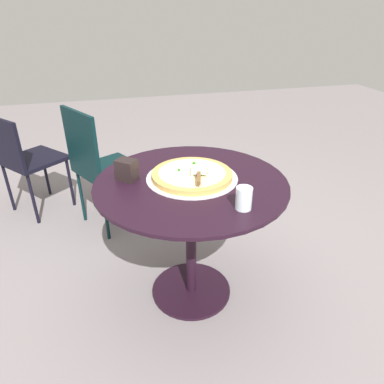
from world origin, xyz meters
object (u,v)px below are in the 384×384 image
at_px(pizza_on_tray, 192,175).
at_px(drinking_cup, 244,198).
at_px(patio_table, 191,209).
at_px(pizza_server, 199,174).
at_px(patio_chair_far, 24,156).
at_px(patio_chair_near, 99,162).
at_px(napkin_dispenser, 127,170).

relative_size(pizza_on_tray, drinking_cup, 4.61).
distance_m(patio_table, pizza_server, 0.23).
bearing_deg(drinking_cup, patio_chair_far, 36.99).
distance_m(pizza_server, patio_chair_near, 1.06).
height_order(drinking_cup, patio_chair_near, patio_chair_near).
distance_m(pizza_server, patio_chair_far, 1.66).
bearing_deg(drinking_cup, patio_table, 25.36).
xyz_separation_m(drinking_cup, patio_chair_near, (1.18, 0.60, -0.26)).
height_order(pizza_server, patio_chair_near, patio_chair_near).
bearing_deg(patio_table, pizza_on_tray, -23.12).
xyz_separation_m(patio_table, pizza_server, (-0.05, -0.03, 0.22)).
bearing_deg(pizza_on_tray, patio_chair_near, 29.13).
bearing_deg(patio_table, napkin_dispenser, 72.63).
bearing_deg(pizza_on_tray, pizza_server, -170.21).
distance_m(pizza_on_tray, drinking_cup, 0.37).
relative_size(drinking_cup, napkin_dispenser, 0.94).
height_order(pizza_on_tray, pizza_server, pizza_server).
bearing_deg(pizza_server, drinking_cup, -155.39).
height_order(pizza_on_tray, patio_chair_near, patio_chair_near).
relative_size(drinking_cup, patio_chair_far, 0.12).
xyz_separation_m(patio_table, patio_chair_far, (1.21, 1.00, -0.08)).
bearing_deg(drinking_cup, patio_chair_near, 26.99).
distance_m(patio_table, napkin_dispenser, 0.39).
height_order(drinking_cup, patio_chair_far, drinking_cup).
bearing_deg(patio_table, patio_chair_far, 39.55).
bearing_deg(patio_chair_near, pizza_on_tray, -150.87).
distance_m(pizza_server, drinking_cup, 0.29).
distance_m(drinking_cup, napkin_dispenser, 0.61).
relative_size(patio_table, napkin_dispenser, 9.06).
xyz_separation_m(patio_table, drinking_cup, (-0.31, -0.15, 0.22)).
xyz_separation_m(pizza_server, patio_chair_far, (1.26, 1.03, -0.30)).
bearing_deg(patio_chair_far, patio_chair_near, -122.46).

